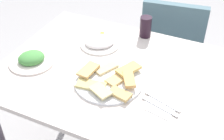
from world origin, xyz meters
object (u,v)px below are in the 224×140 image
at_px(dining_chair, 171,49).
at_px(paper_napkin, 161,105).
at_px(salad_plate_greens, 100,42).
at_px(dining_table, 114,84).
at_px(pide_platter, 109,80).
at_px(spoon, 162,101).
at_px(salad_plate_rice, 31,59).
at_px(fork, 160,107).
at_px(soda_can, 146,27).

relative_size(dining_chair, paper_napkin, 6.51).
bearing_deg(salad_plate_greens, dining_table, -46.91).
relative_size(dining_table, salad_plate_greens, 5.09).
relative_size(pide_platter, spoon, 1.78).
bearing_deg(salad_plate_rice, dining_table, 15.26).
relative_size(dining_chair, fork, 4.91).
relative_size(pide_platter, salad_plate_rice, 1.39).
bearing_deg(spoon, fork, -72.72).
height_order(dining_chair, fork, dining_chair).
bearing_deg(pide_platter, salad_plate_greens, 124.30).
bearing_deg(salad_plate_greens, spoon, -33.07).
relative_size(salad_plate_greens, spoon, 1.19).
distance_m(dining_table, spoon, 0.32).
height_order(pide_platter, fork, pide_platter).
height_order(soda_can, fork, soda_can).
height_order(dining_table, spoon, spoon).
height_order(pide_platter, salad_plate_greens, pide_platter).
height_order(dining_chair, salad_plate_rice, dining_chair).
relative_size(pide_platter, salad_plate_greens, 1.50).
xyz_separation_m(salad_plate_rice, fork, (0.70, -0.04, -0.01)).
height_order(dining_chair, pide_platter, dining_chair).
bearing_deg(salad_plate_rice, salad_plate_greens, 50.05).
bearing_deg(dining_table, soda_can, 85.69).
bearing_deg(salad_plate_rice, soda_can, 47.58).
height_order(salad_plate_rice, soda_can, soda_can).
bearing_deg(dining_chair, salad_plate_greens, -118.85).
bearing_deg(fork, salad_plate_rice, -168.12).
bearing_deg(fork, soda_can, 131.36).
bearing_deg(salad_plate_greens, salad_plate_rice, -129.95).
xyz_separation_m(dining_table, salad_plate_rice, (-0.41, -0.11, 0.10)).
bearing_deg(fork, spoon, 105.06).
bearing_deg(spoon, salad_plate_rice, -162.96).
distance_m(dining_table, paper_napkin, 0.33).
relative_size(soda_can, fork, 0.68).
bearing_deg(salad_plate_greens, fork, -36.14).
relative_size(dining_table, soda_can, 9.18).
xyz_separation_m(pide_platter, salad_plate_greens, (-0.18, 0.27, 0.00)).
distance_m(dining_table, dining_chair, 0.74).
bearing_deg(salad_plate_rice, fork, -3.18).
xyz_separation_m(dining_table, spoon, (0.29, -0.12, 0.09)).
relative_size(soda_can, spoon, 0.66).
bearing_deg(dining_chair, spoon, -78.65).
distance_m(fork, spoon, 0.04).
bearing_deg(dining_chair, pide_platter, -97.55).
distance_m(salad_plate_rice, fork, 0.70).
distance_m(soda_can, spoon, 0.55).
bearing_deg(dining_chair, soda_can, -105.55).
relative_size(salad_plate_rice, spoon, 1.28).
relative_size(dining_table, salad_plate_rice, 4.74).
relative_size(salad_plate_greens, soda_can, 1.80).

